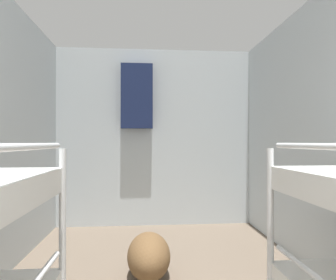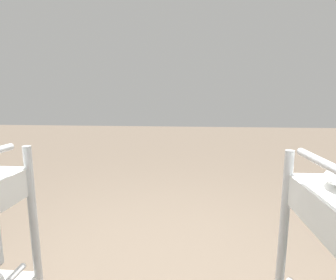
# 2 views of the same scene
# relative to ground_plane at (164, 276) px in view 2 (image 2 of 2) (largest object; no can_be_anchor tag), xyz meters

# --- Properties ---
(ground_plane) EXTENTS (20.00, 20.00, 0.00)m
(ground_plane) POSITION_rel_ground_plane_xyz_m (0.00, 0.00, 0.00)
(ground_plane) COLOR #6B5B4C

